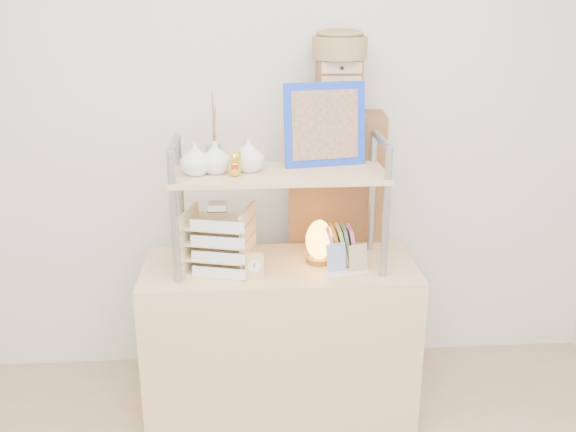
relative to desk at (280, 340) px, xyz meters
name	(u,v)px	position (x,y,z in m)	size (l,w,h in m)	color
room_shell	(296,63)	(0.00, -0.81, 1.32)	(3.42, 3.41, 2.61)	silver
desk	(280,340)	(0.00, 0.00, 0.00)	(1.20, 0.50, 0.75)	tan
cabinet	(334,247)	(0.30, 0.37, 0.30)	(0.45, 0.24, 1.35)	brown
hutch	(270,170)	(-0.04, 0.02, 0.80)	(0.90, 0.34, 0.78)	gray
letter_tray	(219,244)	(-0.26, -0.04, 0.50)	(0.30, 0.29, 0.30)	tan
salt_lamp	(319,241)	(0.18, 0.01, 0.48)	(0.13, 0.12, 0.20)	brown
desk_clock	(254,266)	(-0.11, -0.13, 0.43)	(0.08, 0.04, 0.11)	tan
postcard_stand	(347,264)	(0.28, -0.10, 0.41)	(0.19, 0.10, 0.13)	white
drawer_chest	(339,87)	(0.30, 0.35, 1.10)	(0.20, 0.16, 0.25)	brown
woven_basket	(340,48)	(0.30, 0.35, 1.28)	(0.25, 0.25, 0.10)	olive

